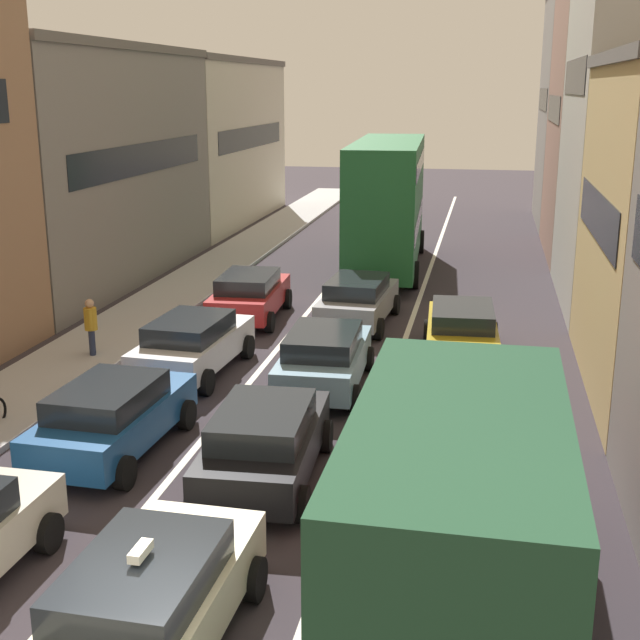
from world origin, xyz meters
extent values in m
cube|color=#AFAFAF|center=(-6.70, 20.00, 0.07)|extent=(2.60, 64.00, 0.14)
cube|color=silver|center=(-1.70, 20.00, 0.01)|extent=(0.16, 60.00, 0.01)
cube|color=silver|center=(1.70, 20.00, 0.01)|extent=(0.16, 60.00, 0.01)
cube|color=gray|center=(-12.00, 22.00, 4.14)|extent=(7.00, 14.57, 8.29)
cube|color=black|center=(-8.48, 22.00, 4.56)|extent=(0.02, 11.73, 1.10)
cube|color=#66605B|center=(-12.00, 22.00, 8.44)|extent=(7.20, 14.57, 0.30)
cube|color=beige|center=(-12.00, 36.67, 4.11)|extent=(7.00, 14.57, 8.22)
cube|color=black|center=(-8.48, 36.67, 4.52)|extent=(0.02, 11.73, 1.10)
cube|color=#66605B|center=(-12.00, 36.67, 8.37)|extent=(7.20, 14.57, 0.30)
cube|color=gray|center=(9.90, 39.60, 5.86)|extent=(7.00, 8.70, 11.72)
cube|color=black|center=(6.38, 39.60, 6.45)|extent=(0.02, 7.04, 1.10)
cube|color=#936B5B|center=(9.90, 30.80, 5.60)|extent=(7.00, 8.70, 11.21)
cube|color=black|center=(6.38, 30.80, 6.16)|extent=(0.02, 7.04, 1.10)
cube|color=black|center=(6.38, 22.00, 7.38)|extent=(0.02, 7.04, 1.10)
cube|color=black|center=(6.39, 13.20, 4.15)|extent=(0.02, 7.04, 1.10)
cube|color=#A51E1E|center=(3.73, 5.16, 1.43)|extent=(2.43, 2.43, 1.90)
cube|color=black|center=(3.75, 6.37, 1.81)|extent=(2.02, 0.05, 0.70)
cube|color=#234C33|center=(3.69, 1.40, 2.18)|extent=(2.46, 5.47, 2.80)
cube|color=white|center=(2.47, 1.42, 2.46)|extent=(0.08, 4.48, 0.90)
cylinder|color=black|center=(2.53, 5.26, 0.48)|extent=(0.31, 0.96, 0.96)
cylinder|color=black|center=(4.93, 5.23, 0.48)|extent=(0.31, 0.96, 0.96)
cube|color=beige|center=(-0.07, 1.30, 0.67)|extent=(1.90, 4.34, 0.70)
cube|color=#1E2328|center=(-0.08, 1.10, 1.23)|extent=(1.64, 2.44, 0.52)
cube|color=#F2EACC|center=(-0.08, 1.10, 1.60)|extent=(0.17, 0.44, 0.12)
cylinder|color=black|center=(-0.96, 2.78, 0.32)|extent=(0.23, 0.64, 0.64)
cylinder|color=black|center=(0.88, 2.74, 0.32)|extent=(0.23, 0.64, 0.64)
cylinder|color=black|center=(-2.63, 3.36, 0.32)|extent=(0.23, 0.64, 0.64)
cube|color=black|center=(0.06, 6.48, 0.67)|extent=(2.01, 4.38, 0.70)
cube|color=#1E2328|center=(0.07, 6.28, 1.23)|extent=(1.70, 2.48, 0.52)
cylinder|color=black|center=(-0.93, 7.90, 0.32)|extent=(0.25, 0.65, 0.64)
cylinder|color=black|center=(0.91, 7.99, 0.32)|extent=(0.25, 0.65, 0.64)
cylinder|color=black|center=(-0.78, 4.98, 0.32)|extent=(0.25, 0.65, 0.64)
cylinder|color=black|center=(1.05, 5.07, 0.32)|extent=(0.25, 0.65, 0.64)
cube|color=#194C8C|center=(-3.20, 7.12, 0.67)|extent=(1.99, 4.38, 0.70)
cube|color=#1E2328|center=(-3.21, 6.92, 1.23)|extent=(1.69, 2.48, 0.52)
cylinder|color=black|center=(-4.05, 8.62, 0.32)|extent=(0.25, 0.65, 0.64)
cylinder|color=black|center=(-2.22, 8.53, 0.32)|extent=(0.25, 0.65, 0.64)
cylinder|color=black|center=(-4.19, 5.70, 0.32)|extent=(0.25, 0.65, 0.64)
cylinder|color=black|center=(-2.35, 5.61, 0.32)|extent=(0.25, 0.65, 0.64)
cube|color=#759EB7|center=(0.18, 11.63, 0.67)|extent=(1.92, 4.35, 0.70)
cube|color=#1E2328|center=(0.19, 11.43, 1.23)|extent=(1.65, 2.45, 0.52)
cylinder|color=black|center=(-0.78, 13.07, 0.32)|extent=(0.24, 0.65, 0.64)
cylinder|color=black|center=(1.06, 13.12, 0.32)|extent=(0.24, 0.65, 0.64)
cylinder|color=black|center=(-0.69, 10.14, 0.32)|extent=(0.24, 0.65, 0.64)
cylinder|color=black|center=(1.15, 10.20, 0.32)|extent=(0.24, 0.65, 0.64)
cube|color=silver|center=(-3.30, 12.12, 0.67)|extent=(2.06, 4.40, 0.70)
cube|color=#1E2328|center=(-3.31, 11.92, 1.23)|extent=(1.73, 2.50, 0.52)
cylinder|color=black|center=(-4.13, 13.63, 0.32)|extent=(0.26, 0.65, 0.64)
cylinder|color=black|center=(-2.29, 13.52, 0.32)|extent=(0.26, 0.65, 0.64)
cylinder|color=black|center=(-4.30, 10.71, 0.32)|extent=(0.26, 0.65, 0.64)
cylinder|color=black|center=(-2.47, 10.60, 0.32)|extent=(0.26, 0.65, 0.64)
cube|color=gray|center=(0.11, 17.48, 0.67)|extent=(2.03, 4.39, 0.70)
cube|color=#1E2328|center=(0.10, 17.28, 1.23)|extent=(1.71, 2.49, 0.52)
cylinder|color=black|center=(-0.73, 18.99, 0.32)|extent=(0.25, 0.65, 0.64)
cylinder|color=black|center=(1.11, 18.89, 0.32)|extent=(0.25, 0.65, 0.64)
cylinder|color=black|center=(-0.89, 16.07, 0.32)|extent=(0.25, 0.65, 0.64)
cylinder|color=black|center=(0.95, 15.97, 0.32)|extent=(0.25, 0.65, 0.64)
cube|color=#A51E1E|center=(-3.32, 17.48, 0.67)|extent=(2.01, 4.38, 0.70)
cube|color=#1E2328|center=(-3.31, 17.28, 1.23)|extent=(1.70, 2.48, 0.52)
cylinder|color=black|center=(-4.31, 18.89, 0.32)|extent=(0.25, 0.65, 0.64)
cylinder|color=black|center=(-2.48, 18.98, 0.32)|extent=(0.25, 0.65, 0.64)
cylinder|color=black|center=(-4.17, 15.97, 0.32)|extent=(0.25, 0.65, 0.64)
cylinder|color=black|center=(-2.33, 16.06, 0.32)|extent=(0.25, 0.65, 0.64)
cube|color=#19592D|center=(3.21, 9.19, 0.67)|extent=(2.02, 4.39, 0.70)
cube|color=#1E2328|center=(3.20, 8.99, 1.23)|extent=(1.71, 2.49, 0.52)
cylinder|color=black|center=(2.37, 10.69, 0.32)|extent=(0.25, 0.65, 0.64)
cylinder|color=black|center=(4.21, 10.60, 0.32)|extent=(0.25, 0.65, 0.64)
cylinder|color=black|center=(2.22, 7.77, 0.32)|extent=(0.25, 0.65, 0.64)
cylinder|color=black|center=(4.05, 7.68, 0.32)|extent=(0.25, 0.65, 0.64)
cube|color=#B29319|center=(3.34, 14.64, 0.67)|extent=(2.02, 4.39, 0.70)
cube|color=#1E2328|center=(3.35, 14.44, 1.23)|extent=(1.71, 2.49, 0.52)
cylinder|color=black|center=(2.35, 16.06, 0.32)|extent=(0.25, 0.65, 0.64)
cylinder|color=black|center=(4.19, 16.15, 0.32)|extent=(0.25, 0.65, 0.64)
cylinder|color=black|center=(2.50, 13.14, 0.32)|extent=(0.25, 0.65, 0.64)
cylinder|color=black|center=(4.34, 13.23, 0.32)|extent=(0.25, 0.65, 0.64)
cube|color=#1E6033|center=(-0.02, 25.76, 1.70)|extent=(3.04, 10.62, 2.40)
cube|color=black|center=(-0.02, 25.76, 2.06)|extent=(3.04, 9.99, 0.70)
cube|color=#1E6033|center=(-0.02, 25.76, 3.98)|extent=(3.04, 10.62, 2.16)
cube|color=black|center=(-0.02, 25.76, 4.22)|extent=(3.04, 9.99, 0.64)
cylinder|color=black|center=(-1.47, 29.47, 0.50)|extent=(0.35, 1.01, 1.00)
cylinder|color=black|center=(1.03, 29.60, 0.50)|extent=(0.35, 1.01, 1.00)
cylinder|color=black|center=(-1.11, 22.55, 0.50)|extent=(0.35, 1.01, 1.00)
cylinder|color=black|center=(1.39, 22.68, 0.50)|extent=(0.35, 1.01, 1.00)
cylinder|color=#262D47|center=(-6.31, 12.58, 0.41)|extent=(0.16, 0.16, 0.82)
cylinder|color=#262D47|center=(-6.38, 12.74, 0.41)|extent=(0.16, 0.16, 0.82)
cylinder|color=gold|center=(-6.34, 12.66, 1.12)|extent=(0.34, 0.34, 0.60)
sphere|color=tan|center=(-6.34, 12.66, 1.54)|extent=(0.24, 0.24, 0.24)
cylinder|color=gold|center=(-6.25, 12.46, 1.15)|extent=(0.10, 0.10, 0.55)
cylinder|color=gold|center=(-6.43, 12.86, 1.15)|extent=(0.10, 0.10, 0.55)
camera|label=1|loc=(3.86, -7.57, 7.06)|focal=47.91mm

